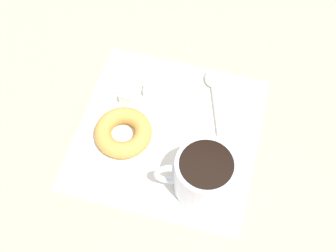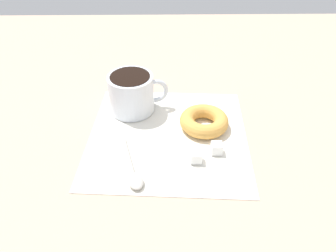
# 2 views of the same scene
# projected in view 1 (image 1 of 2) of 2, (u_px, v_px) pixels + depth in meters

# --- Properties ---
(ground_plane) EXTENTS (1.20, 1.20, 0.02)m
(ground_plane) POSITION_uv_depth(u_px,v_px,m) (158.00, 150.00, 0.75)
(ground_plane) COLOR tan
(napkin) EXTENTS (0.30, 0.30, 0.00)m
(napkin) POSITION_uv_depth(u_px,v_px,m) (168.00, 133.00, 0.75)
(napkin) COLOR white
(napkin) RESTS_ON ground_plane
(coffee_cup) EXTENTS (0.12, 0.09, 0.08)m
(coffee_cup) POSITION_uv_depth(u_px,v_px,m) (204.00, 175.00, 0.67)
(coffee_cup) COLOR silver
(coffee_cup) RESTS_ON napkin
(donut) EXTENTS (0.09, 0.09, 0.03)m
(donut) POSITION_uv_depth(u_px,v_px,m) (123.00, 132.00, 0.74)
(donut) COLOR gold
(donut) RESTS_ON napkin
(spoon) EXTENTS (0.05, 0.13, 0.01)m
(spoon) POSITION_uv_depth(u_px,v_px,m) (212.00, 87.00, 0.79)
(spoon) COLOR #B7B2A8
(spoon) RESTS_ON napkin
(sugar_cube) EXTENTS (0.02, 0.02, 0.02)m
(sugar_cube) POSITION_uv_depth(u_px,v_px,m) (150.00, 90.00, 0.78)
(sugar_cube) COLOR white
(sugar_cube) RESTS_ON napkin
(sugar_cube_extra) EXTENTS (0.02, 0.02, 0.02)m
(sugar_cube_extra) POSITION_uv_depth(u_px,v_px,m) (125.00, 96.00, 0.78)
(sugar_cube_extra) COLOR white
(sugar_cube_extra) RESTS_ON napkin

